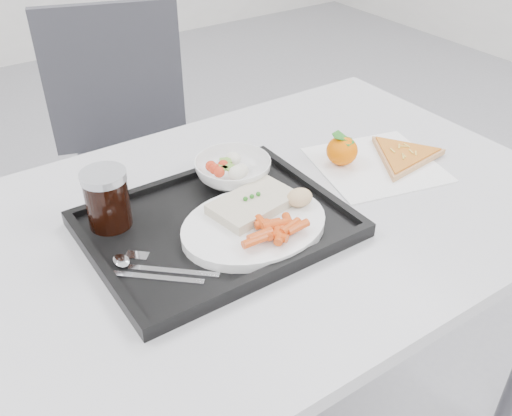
% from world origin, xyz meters
% --- Properties ---
extents(table, '(1.20, 0.80, 0.75)m').
position_xyz_m(table, '(0.00, 0.30, 0.68)').
color(table, silver).
rests_on(table, ground).
extents(chair, '(0.53, 0.54, 0.93)m').
position_xyz_m(chair, '(0.06, 1.08, 0.54)').
color(chair, '#323339').
rests_on(chair, ground).
extents(tray, '(0.45, 0.35, 0.03)m').
position_xyz_m(tray, '(-0.11, 0.29, 0.76)').
color(tray, black).
rests_on(tray, table).
extents(dinner_plate, '(0.27, 0.27, 0.02)m').
position_xyz_m(dinner_plate, '(-0.06, 0.23, 0.77)').
color(dinner_plate, white).
rests_on(dinner_plate, tray).
extents(fish_fillet, '(0.17, 0.12, 0.03)m').
position_xyz_m(fish_fillet, '(-0.04, 0.27, 0.79)').
color(fish_fillet, beige).
rests_on(fish_fillet, dinner_plate).
extents(bread_roll, '(0.06, 0.05, 0.03)m').
position_xyz_m(bread_roll, '(0.04, 0.23, 0.80)').
color(bread_roll, tan).
rests_on(bread_roll, dinner_plate).
extents(salad_bowl, '(0.15, 0.15, 0.05)m').
position_xyz_m(salad_bowl, '(-0.00, 0.40, 0.79)').
color(salad_bowl, white).
rests_on(salad_bowl, tray).
extents(cola_glass, '(0.08, 0.08, 0.11)m').
position_xyz_m(cola_glass, '(-0.26, 0.39, 0.82)').
color(cola_glass, black).
rests_on(cola_glass, tray).
extents(cutlery, '(0.15, 0.15, 0.01)m').
position_xyz_m(cutlery, '(-0.26, 0.24, 0.77)').
color(cutlery, silver).
rests_on(cutlery, tray).
extents(napkin, '(0.30, 0.29, 0.00)m').
position_xyz_m(napkin, '(0.30, 0.30, 0.75)').
color(napkin, white).
rests_on(napkin, table).
extents(tangerine, '(0.08, 0.08, 0.07)m').
position_xyz_m(tangerine, '(0.23, 0.34, 0.79)').
color(tangerine, orange).
rests_on(tangerine, napkin).
extents(pizza_slice, '(0.30, 0.30, 0.02)m').
position_xyz_m(pizza_slice, '(0.36, 0.28, 0.76)').
color(pizza_slice, tan).
rests_on(pizza_slice, napkin).
extents(carrot_pile, '(0.13, 0.08, 0.02)m').
position_xyz_m(carrot_pile, '(-0.06, 0.18, 0.80)').
color(carrot_pile, '#CD4411').
rests_on(carrot_pile, dinner_plate).
extents(salad_contents, '(0.08, 0.08, 0.03)m').
position_xyz_m(salad_contents, '(-0.01, 0.39, 0.80)').
color(salad_contents, red).
rests_on(salad_contents, salad_bowl).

